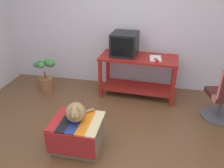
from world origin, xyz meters
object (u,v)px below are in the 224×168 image
object	(u,v)px
book	(155,58)
cat	(76,112)
keyboard	(123,57)
potted_plant	(46,76)
tv_monitor	(125,44)
stapler	(156,60)
ottoman_with_blanket	(78,134)
desk	(138,69)

from	to	relation	value
book	cat	size ratio (longest dim) A/B	0.62
keyboard	potted_plant	size ratio (longest dim) A/B	0.64
keyboard	tv_monitor	bearing A→B (deg)	91.47
keyboard	stapler	size ratio (longest dim) A/B	3.64
tv_monitor	potted_plant	distance (m)	1.61
ottoman_with_blanket	potted_plant	size ratio (longest dim) A/B	1.00
tv_monitor	stapler	world-z (taller)	tv_monitor
book	tv_monitor	bearing A→B (deg)	162.95
ottoman_with_blanket	stapler	world-z (taller)	stapler
ottoman_with_blanket	cat	bearing A→B (deg)	115.01
desk	stapler	distance (m)	0.44
desk	keyboard	xyz separation A→B (m)	(-0.26, -0.12, 0.25)
tv_monitor	ottoman_with_blanket	distance (m)	1.82
desk	book	xyz separation A→B (m)	(0.29, -0.06, 0.25)
tv_monitor	keyboard	world-z (taller)	tv_monitor
ottoman_with_blanket	stapler	size ratio (longest dim) A/B	5.63
potted_plant	stapler	world-z (taller)	stapler
tv_monitor	desk	bearing A→B (deg)	-10.73
keyboard	stapler	xyz separation A→B (m)	(0.56, -0.06, 0.01)
cat	potted_plant	size ratio (longest dim) A/B	0.71
ottoman_with_blanket	desk	bearing A→B (deg)	68.78
desk	book	distance (m)	0.39
stapler	desk	bearing A→B (deg)	126.33
keyboard	ottoman_with_blanket	distance (m)	1.59
cat	stapler	xyz separation A→B (m)	(0.92, 1.36, 0.25)
cat	keyboard	bearing A→B (deg)	56.83
book	stapler	xyz separation A→B (m)	(0.02, -0.12, 0.01)
potted_plant	stapler	bearing A→B (deg)	0.27
cat	stapler	world-z (taller)	stapler
tv_monitor	stapler	xyz separation A→B (m)	(0.57, -0.24, -0.17)
tv_monitor	stapler	bearing A→B (deg)	-20.14
book	potted_plant	xyz separation A→B (m)	(-2.01, -0.13, -0.46)
tv_monitor	cat	world-z (taller)	tv_monitor
ottoman_with_blanket	cat	distance (m)	0.31
cat	stapler	bearing A→B (deg)	36.93
stapler	book	bearing A→B (deg)	74.30
book	potted_plant	size ratio (longest dim) A/B	0.44
potted_plant	stapler	distance (m)	2.08
book	stapler	distance (m)	0.12
cat	stapler	size ratio (longest dim) A/B	3.99
tv_monitor	book	xyz separation A→B (m)	(0.55, -0.12, -0.18)
cat	tv_monitor	bearing A→B (deg)	58.65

